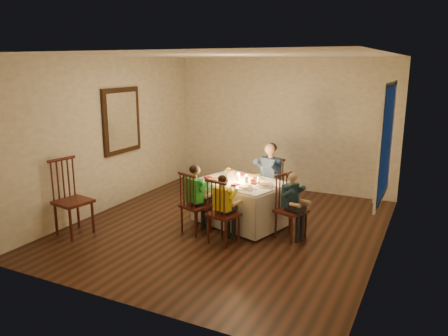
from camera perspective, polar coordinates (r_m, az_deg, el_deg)
The scene contains 26 objects.
ground at distance 6.87m, azimuth 0.41°, elevation -7.68°, with size 5.00×5.00×0.00m, color black.
wall_left at distance 7.75m, azimuth -14.73°, elevation 4.28°, with size 0.02×5.00×2.60m, color silver.
wall_right at distance 5.91m, azimuth 20.47°, elevation 1.09°, with size 0.02×5.00×2.60m, color silver.
wall_back at distance 8.80m, azimuth 7.62°, elevation 5.66°, with size 4.50×0.02×2.60m, color silver.
ceiling at distance 6.41m, azimuth 0.45°, elevation 14.55°, with size 5.00×5.00×0.00m, color white.
dining_table at distance 6.86m, azimuth 2.30°, elevation -3.35°, with size 1.55×1.30×0.66m.
chair_adult at distance 7.54m, azimuth 5.83°, elevation -5.80°, with size 0.39×0.37×0.94m, color #36140E, non-canonical shape.
chair_near_left at distance 6.67m, azimuth -3.63°, elevation -8.37°, with size 0.39×0.37×0.94m, color #36140E, non-canonical shape.
chair_near_right at distance 6.31m, azimuth -0.06°, elevation -9.66°, with size 0.39×0.37×0.94m, color #36140E, non-canonical shape.
chair_end at distance 6.52m, azimuth 8.64°, elevation -9.03°, with size 0.39×0.37×0.94m, color #36140E, non-canonical shape.
chair_extra at distance 6.96m, azimuth -18.78°, elevation -8.15°, with size 0.47×0.45×1.14m, color #36140E, non-canonical shape.
adult at distance 7.54m, azimuth 5.83°, elevation -5.80°, with size 0.43×0.40×1.20m, color #2E4C75, non-canonical shape.
child_green at distance 6.67m, azimuth -3.63°, elevation -8.37°, with size 0.34×0.31×1.04m, color green, non-canonical shape.
child_yellow at distance 6.31m, azimuth -0.06°, elevation -9.66°, with size 0.31×0.29×0.99m, color yellow, non-canonical shape.
child_teal at distance 6.52m, azimuth 8.64°, elevation -9.03°, with size 0.31×0.29×0.99m, color #172D3A, non-canonical shape.
setting_adult at distance 7.03m, azimuth 3.72°, elevation -1.20°, with size 0.26×0.26×0.02m, color white.
setting_green at distance 6.83m, azimuth -1.00°, elevation -1.59°, with size 0.26×0.26×0.02m, color white.
setting_yellow at distance 6.43m, azimuth 2.71°, elevation -2.58°, with size 0.26×0.26×0.02m, color white.
setting_teal at distance 6.56m, azimuth 5.33°, elevation -2.30°, with size 0.26×0.26×0.02m, color white.
candle_left at distance 6.84m, azimuth 1.88°, elevation -1.24°, with size 0.06×0.06×0.10m, color white.
candle_right at distance 6.74m, azimuth 2.94°, elevation -1.48°, with size 0.06×0.06×0.10m, color white.
squash at distance 7.33m, azimuth 0.59°, elevation -0.26°, with size 0.09×0.09×0.09m, color yellow.
orange_fruit at distance 6.72m, azimuth 3.77°, elevation -1.62°, with size 0.08×0.08×0.08m, color #F35B14.
serving_bowl at distance 7.23m, azimuth 0.80°, elevation -0.63°, with size 0.19×0.19×0.05m, color white.
wall_mirror at distance 7.93m, azimuth -13.21°, elevation 6.03°, with size 0.06×0.95×1.15m.
window_blinds at distance 5.97m, azimuth 20.31°, elevation 3.19°, with size 0.07×1.34×1.54m.
Camera 1 is at (2.81, -5.76, 2.48)m, focal length 35.00 mm.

